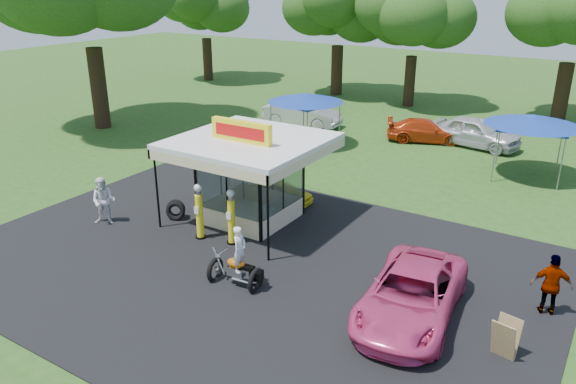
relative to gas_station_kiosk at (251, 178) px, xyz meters
name	(u,v)px	position (x,y,z in m)	size (l,w,h in m)	color
ground	(210,288)	(2.00, -4.99, -1.78)	(120.00, 120.00, 0.00)	#254D18
asphalt_apron	(248,262)	(2.00, -2.99, -1.76)	(20.00, 14.00, 0.04)	black
gas_station_kiosk	(251,178)	(0.00, 0.00, 0.00)	(5.40, 5.40, 4.18)	white
gas_pump_left	(199,213)	(-0.59, -2.42, -0.74)	(0.41, 0.41, 2.17)	black
gas_pump_right	(231,218)	(0.69, -2.16, -0.76)	(0.40, 0.40, 2.14)	black
motorcycle	(238,262)	(2.67, -4.39, -0.95)	(1.84, 1.00, 2.14)	black
spare_tires	(176,210)	(-2.58, -1.61, -1.39)	(1.02, 0.84, 0.82)	black
a_frame_sign	(505,339)	(10.57, -3.60, -1.22)	(0.66, 0.66, 1.11)	#593819
kiosk_car	(281,192)	(0.00, 2.21, -1.30)	(1.13, 2.82, 0.96)	yellow
pink_sedan	(411,295)	(7.88, -3.14, -1.05)	(2.44, 5.28, 1.47)	#D63A74
spectator_west	(104,201)	(-4.65, -3.39, -0.82)	(0.93, 0.73, 1.92)	white
spectator_east_b	(552,285)	(11.20, -0.88, -0.82)	(1.12, 0.47, 1.92)	gray
bg_car_a	(302,113)	(-5.95, 13.87, -0.95)	(1.76, 5.04, 1.66)	beige
bg_car_b	(426,131)	(2.04, 14.64, -1.13)	(1.82, 4.49, 1.30)	#BC340E
bg_car_c	(476,132)	(4.80, 15.14, -0.94)	(2.00, 4.96, 1.69)	silver
tent_west	(305,98)	(-3.64, 10.33, 0.92)	(4.27, 4.27, 2.99)	gray
tent_east	(533,121)	(8.24, 11.32, 1.01)	(4.41, 4.41, 3.08)	gray
oak_far_a	(205,4)	(-22.00, 23.68, 4.89)	(8.85, 8.85, 10.49)	black
oak_far_b	(339,6)	(-8.86, 24.12, 5.09)	(9.02, 9.02, 10.76)	black
oak_far_c	(415,14)	(-2.31, 23.19, 4.78)	(8.78, 8.78, 10.34)	black
oak_far_d	(576,15)	(7.88, 24.13, 5.02)	(8.97, 8.97, 10.68)	black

